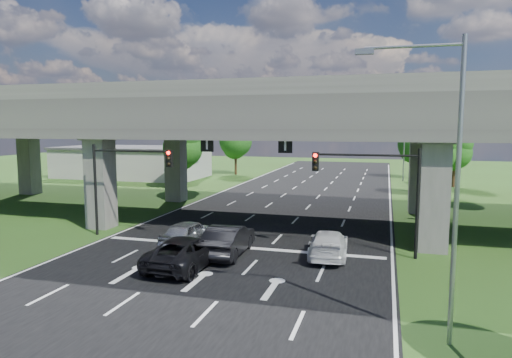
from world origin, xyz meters
The scene contains 19 objects.
ground centered at (0.00, 0.00, 0.00)m, with size 160.00×160.00×0.00m, color #2B4817.
road centered at (0.00, 10.00, 0.01)m, with size 18.00×120.00×0.03m, color black.
overpass centered at (0.00, 12.00, 7.92)m, with size 80.00×15.00×10.00m.
warehouse centered at (-26.00, 35.00, 2.00)m, with size 20.00×10.00×4.00m, color #9E9E99.
signal_right centered at (7.82, 3.94, 4.19)m, with size 5.76×0.54×6.00m.
signal_left centered at (-7.82, 3.94, 4.19)m, with size 5.76×0.54×6.00m.
streetlight_near centered at (10.10, -6.00, 5.85)m, with size 3.38×0.25×10.00m.
streetlight_far centered at (10.10, 24.00, 5.85)m, with size 3.38×0.25×10.00m.
streetlight_beyond centered at (10.10, 40.00, 5.85)m, with size 3.38×0.25×10.00m.
tree_left_near centered at (-13.95, 26.00, 4.82)m, with size 4.50×4.50×7.80m.
tree_left_mid centered at (-16.95, 34.00, 4.17)m, with size 3.91×3.90×6.76m.
tree_left_far centered at (-12.95, 42.00, 5.14)m, with size 4.80×4.80×8.32m.
tree_right_near centered at (13.05, 28.00, 4.50)m, with size 4.20×4.20×7.28m.
tree_right_mid centered at (16.05, 36.00, 4.17)m, with size 3.91×3.90×6.76m.
tree_right_far centered at (12.05, 44.00, 4.82)m, with size 4.50×4.50×7.80m.
car_silver centered at (-2.93, 3.00, 0.80)m, with size 1.82×4.53×1.54m, color #B1B4B9.
car_dark centered at (-0.01, 1.80, 0.88)m, with size 1.80×5.18×1.71m, color black.
car_white centered at (5.40, 3.00, 0.75)m, with size 2.02×4.97×1.44m, color silver.
car_trailing centered at (-1.36, -0.83, 0.82)m, with size 2.61×5.66×1.57m, color black.
Camera 1 is at (8.28, -21.59, 7.21)m, focal length 32.00 mm.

